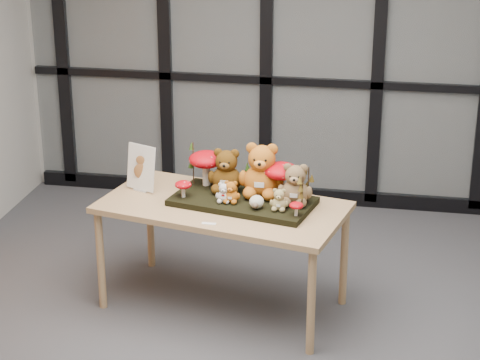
% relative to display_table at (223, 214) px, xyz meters
% --- Properties ---
extents(floor, '(5.00, 5.00, 0.00)m').
position_rel_display_table_xyz_m(floor, '(0.43, -0.57, -0.65)').
color(floor, '#4B4B50').
rests_on(floor, ground).
extents(room_shell, '(5.00, 5.00, 5.00)m').
position_rel_display_table_xyz_m(room_shell, '(0.43, -0.57, 1.03)').
color(room_shell, '#B4B2AA').
rests_on(room_shell, floor).
extents(glass_partition, '(4.90, 0.06, 2.78)m').
position_rel_display_table_xyz_m(glass_partition, '(0.43, 1.90, 0.77)').
color(glass_partition, '#2D383F').
rests_on(glass_partition, floor).
extents(display_table, '(1.66, 1.08, 0.72)m').
position_rel_display_table_xyz_m(display_table, '(0.00, 0.00, 0.00)').
color(display_table, tan).
rests_on(display_table, floor).
extents(diorama_tray, '(0.95, 0.62, 0.04)m').
position_rel_display_table_xyz_m(diorama_tray, '(0.12, 0.03, 0.09)').
color(diorama_tray, black).
rests_on(diorama_tray, display_table).
extents(bear_pooh_yellow, '(0.34, 0.32, 0.38)m').
position_rel_display_table_xyz_m(bear_pooh_yellow, '(0.23, 0.12, 0.29)').
color(bear_pooh_yellow, '#BE6519').
rests_on(bear_pooh_yellow, diorama_tray).
extents(bear_brown_medium, '(0.28, 0.26, 0.31)m').
position_rel_display_table_xyz_m(bear_brown_medium, '(-0.00, 0.15, 0.26)').
color(bear_brown_medium, '#4D2F0B').
rests_on(bear_brown_medium, diorama_tray).
extents(bear_tan_back, '(0.26, 0.24, 0.29)m').
position_rel_display_table_xyz_m(bear_tan_back, '(0.46, 0.02, 0.25)').
color(bear_tan_back, brown).
rests_on(bear_tan_back, diorama_tray).
extents(bear_small_yellow, '(0.14, 0.13, 0.16)m').
position_rel_display_table_xyz_m(bear_small_yellow, '(0.06, -0.04, 0.18)').
color(bear_small_yellow, '#B45D15').
rests_on(bear_small_yellow, diorama_tray).
extents(bear_white_bow, '(0.13, 0.12, 0.14)m').
position_rel_display_table_xyz_m(bear_white_bow, '(0.02, -0.04, 0.17)').
color(bear_white_bow, silver).
rests_on(bear_white_bow, diorama_tray).
extents(bear_beige_small, '(0.14, 0.13, 0.15)m').
position_rel_display_table_xyz_m(bear_beige_small, '(0.38, -0.11, 0.18)').
color(bear_beige_small, tan).
rests_on(bear_beige_small, diorama_tray).
extents(plush_cream_hedgehog, '(0.08, 0.08, 0.09)m').
position_rel_display_table_xyz_m(plush_cream_hedgehog, '(0.24, -0.11, 0.15)').
color(plush_cream_hedgehog, beige).
rests_on(plush_cream_hedgehog, diorama_tray).
extents(mushroom_back_left, '(0.23, 0.23, 0.25)m').
position_rel_display_table_xyz_m(mushroom_back_left, '(-0.15, 0.22, 0.23)').
color(mushroom_back_left, '#AB050E').
rests_on(mushroom_back_left, diorama_tray).
extents(mushroom_back_right, '(0.22, 0.22, 0.25)m').
position_rel_display_table_xyz_m(mushroom_back_right, '(0.36, 0.11, 0.23)').
color(mushroom_back_right, '#AB050E').
rests_on(mushroom_back_right, diorama_tray).
extents(mushroom_front_left, '(0.11, 0.11, 0.12)m').
position_rel_display_table_xyz_m(mushroom_front_left, '(-0.25, -0.01, 0.16)').
color(mushroom_front_left, '#AB050E').
rests_on(mushroom_front_left, diorama_tray).
extents(mushroom_front_right, '(0.09, 0.09, 0.09)m').
position_rel_display_table_xyz_m(mushroom_front_right, '(0.49, -0.18, 0.15)').
color(mushroom_front_right, '#AB050E').
rests_on(mushroom_front_right, diorama_tray).
extents(sprig_green_far_left, '(0.05, 0.05, 0.29)m').
position_rel_display_table_xyz_m(sprig_green_far_left, '(-0.24, 0.23, 0.25)').
color(sprig_green_far_left, '#14370C').
rests_on(sprig_green_far_left, diorama_tray).
extents(sprig_green_mid_left, '(0.05, 0.05, 0.23)m').
position_rel_display_table_xyz_m(sprig_green_mid_left, '(-0.06, 0.24, 0.22)').
color(sprig_green_mid_left, '#14370C').
rests_on(sprig_green_mid_left, diorama_tray).
extents(sprig_dry_far_right, '(0.05, 0.05, 0.24)m').
position_rel_display_table_xyz_m(sprig_dry_far_right, '(0.54, 0.04, 0.22)').
color(sprig_dry_far_right, brown).
rests_on(sprig_dry_far_right, diorama_tray).
extents(sprig_dry_mid_right, '(0.05, 0.05, 0.22)m').
position_rel_display_table_xyz_m(sprig_dry_mid_right, '(0.51, -0.07, 0.21)').
color(sprig_dry_mid_right, brown).
rests_on(sprig_dry_mid_right, diorama_tray).
extents(sprig_green_centre, '(0.05, 0.05, 0.18)m').
position_rel_display_table_xyz_m(sprig_green_centre, '(0.12, 0.21, 0.19)').
color(sprig_green_centre, '#14370C').
rests_on(sprig_green_centre, diorama_tray).
extents(sign_holder, '(0.22, 0.13, 0.31)m').
position_rel_display_table_xyz_m(sign_holder, '(-0.57, 0.15, 0.21)').
color(sign_holder, silver).
rests_on(sign_holder, display_table).
extents(label_card, '(0.09, 0.03, 0.00)m').
position_rel_display_table_xyz_m(label_card, '(-0.02, -0.31, 0.07)').
color(label_card, white).
rests_on(label_card, display_table).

